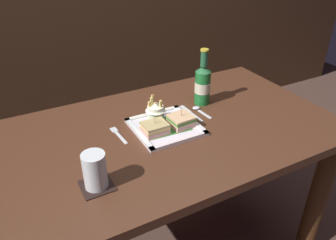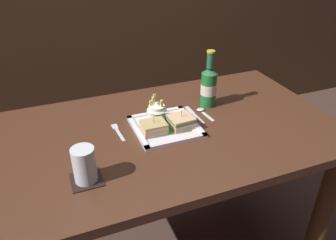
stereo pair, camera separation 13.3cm
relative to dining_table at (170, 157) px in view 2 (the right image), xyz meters
The scene contains 11 objects.
dining_table is the anchor object (origin of this frame).
square_plate 0.15m from the dining_table, 147.54° to the left, with size 0.25×0.25×0.02m.
sandwich_half_left 0.19m from the dining_table, behind, with size 0.09×0.08×0.07m.
sandwich_half_right 0.18m from the dining_table, 18.18° to the right, with size 0.10×0.09×0.07m.
fries_cup 0.22m from the dining_table, 117.34° to the left, with size 0.08×0.08×0.12m.
beer_bottle 0.36m from the dining_table, 29.01° to the left, with size 0.07×0.07×0.26m.
drink_coaster 0.44m from the dining_table, 152.55° to the right, with size 0.10×0.10×0.00m, color black.
water_glass 0.46m from the dining_table, 152.55° to the right, with size 0.07×0.07×0.12m.
fork 0.26m from the dining_table, 164.13° to the left, with size 0.03×0.14×0.00m.
knife 0.21m from the dining_table, 27.93° to the left, with size 0.02×0.16×0.00m.
spoon 0.25m from the dining_table, 22.87° to the left, with size 0.04×0.12×0.01m.
Camera 2 is at (-0.43, -1.06, 1.46)m, focal length 35.57 mm.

